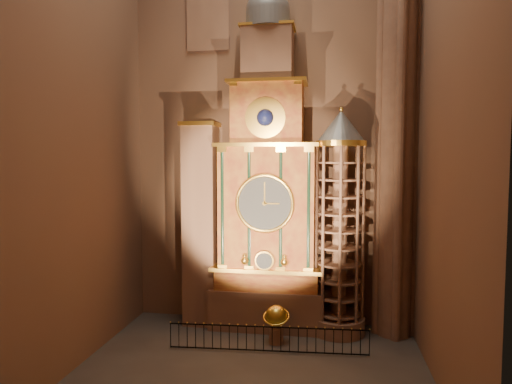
% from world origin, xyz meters
% --- Properties ---
extents(floor, '(14.00, 14.00, 0.00)m').
position_xyz_m(floor, '(0.00, 0.00, 0.00)').
color(floor, '#383330').
rests_on(floor, ground).
extents(wall_back, '(22.00, 0.00, 22.00)m').
position_xyz_m(wall_back, '(0.00, 6.00, 11.00)').
color(wall_back, brown).
rests_on(wall_back, floor).
extents(wall_left, '(0.00, 22.00, 22.00)m').
position_xyz_m(wall_left, '(-7.00, 0.00, 11.00)').
color(wall_left, brown).
rests_on(wall_left, floor).
extents(wall_right, '(0.00, 22.00, 22.00)m').
position_xyz_m(wall_right, '(7.00, 0.00, 11.00)').
color(wall_right, brown).
rests_on(wall_right, floor).
extents(astronomical_clock, '(5.60, 2.41, 16.70)m').
position_xyz_m(astronomical_clock, '(0.00, 4.96, 6.68)').
color(astronomical_clock, '#8C634C').
rests_on(astronomical_clock, floor).
extents(portrait_tower, '(1.80, 1.60, 10.20)m').
position_xyz_m(portrait_tower, '(-3.40, 4.98, 5.15)').
color(portrait_tower, '#8C634C').
rests_on(portrait_tower, floor).
extents(stair_turret, '(2.50, 2.50, 10.80)m').
position_xyz_m(stair_turret, '(3.50, 4.70, 5.27)').
color(stair_turret, '#8C634C').
rests_on(stair_turret, floor).
extents(gothic_pier, '(2.04, 2.04, 22.00)m').
position_xyz_m(gothic_pier, '(6.10, 5.00, 11.00)').
color(gothic_pier, '#8C634C').
rests_on(gothic_pier, floor).
extents(celestial_globe, '(1.34, 1.28, 1.75)m').
position_xyz_m(celestial_globe, '(0.67, 2.98, 1.05)').
color(celestial_globe, '#8C634C').
rests_on(celestial_globe, floor).
extents(iron_railing, '(8.60, 0.54, 1.12)m').
position_xyz_m(iron_railing, '(0.43, 1.89, 0.61)').
color(iron_railing, black).
rests_on(iron_railing, floor).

